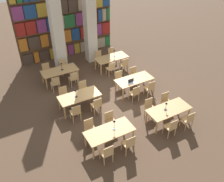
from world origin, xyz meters
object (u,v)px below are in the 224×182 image
object	(u,v)px
reading_table_1	(169,110)
laptop	(132,83)
chair_6	(188,119)
chair_7	(166,101)
chair_19	(64,66)
pillar_left	(55,19)
chair_9	(64,95)
chair_16	(55,83)
reading_table_4	(60,72)
chair_3	(110,121)
chair_14	(150,88)
reading_table_3	(134,80)
desk_lamp_1	(166,105)
chair_10	(97,105)
chair_21	(99,58)
desk_lamp_4	(114,52)
reading_table_0	(109,132)
desk_lamp_0	(114,123)
chair_18	(73,78)
chair_2	(129,143)
chair_20	(111,68)
chair_15	(134,74)
chair_4	(171,127)
chair_13	(120,79)
chair_23	(112,54)
reading_table_5	(111,58)
pillar_center	(89,13)
reading_table_2	(79,97)
chair_0	(107,153)
chair_11	(84,89)
chair_8	(76,112)
chair_1	(90,128)
chair_5	(150,107)
desk_lamp_2	(76,92)
desk_lamp_3	(61,65)

from	to	relation	value
reading_table_1	laptop	world-z (taller)	laptop
chair_6	chair_7	distance (m)	1.45
reading_table_1	chair_19	world-z (taller)	chair_19
pillar_left	chair_9	world-z (taller)	pillar_left
chair_16	reading_table_4	bearing A→B (deg)	54.58
chair_3	chair_14	world-z (taller)	same
reading_table_3	chair_19	bearing A→B (deg)	126.59
desk_lamp_1	chair_10	world-z (taller)	desk_lamp_1
chair_6	chair_21	world-z (taller)	same
laptop	desk_lamp_4	distance (m)	2.95
reading_table_0	desk_lamp_0	size ratio (longest dim) A/B	4.15
chair_10	chair_18	xyz separation A→B (m)	(-0.07, 2.62, 0.00)
chair_2	chair_20	xyz separation A→B (m)	(2.12, 5.25, 0.00)
chair_15	desk_lamp_4	xyz separation A→B (m)	(-0.15, 1.89, 0.55)
chair_6	chair_9	xyz separation A→B (m)	(-3.96, 4.21, 0.00)
chair_4	chair_7	distance (m)	1.72
desk_lamp_4	chair_4	bearing A→B (deg)	-97.24
pillar_left	reading_table_0	distance (m)	7.20
chair_13	chair_23	xyz separation A→B (m)	(1.00, 2.63, 0.00)
desk_lamp_4	reading_table_5	bearing A→B (deg)	176.36
pillar_center	reading_table_4	bearing A→B (deg)	-149.93
chair_10	reading_table_4	world-z (taller)	chair_10
reading_table_2	chair_10	bearing A→B (deg)	-54.15
reading_table_0	chair_0	size ratio (longest dim) A/B	2.16
chair_19	laptop	bearing A→B (deg)	121.17
chair_20	chair_11	bearing A→B (deg)	-152.65
chair_2	reading_table_3	distance (m)	4.14
reading_table_3	chair_8	bearing A→B (deg)	-169.26
chair_1	chair_14	xyz separation A→B (m)	(3.83, 1.17, 0.00)
pillar_left	chair_2	size ratio (longest dim) A/B	6.73
reading_table_1	chair_21	xyz separation A→B (m)	(-0.31, 6.05, -0.17)
chair_11	chair_1	bearing A→B (deg)	71.38
chair_19	chair_20	bearing A→B (deg)	145.88
chair_2	chair_5	size ratio (longest dim) A/B	1.00
desk_lamp_1	chair_2	bearing A→B (deg)	-163.46
chair_11	chair_18	bearing A→B (deg)	-86.47
reading_table_3	chair_15	xyz separation A→B (m)	(0.47, 0.73, -0.17)
chair_2	chair_10	xyz separation A→B (m)	(-0.03, 2.68, 0.00)
reading_table_1	reading_table_5	xyz separation A→B (m)	(0.13, 5.33, 0.00)
reading_table_1	chair_21	bearing A→B (deg)	92.91
chair_5	desk_lamp_2	world-z (taller)	desk_lamp_2
pillar_left	laptop	bearing A→B (deg)	-64.39
chair_4	chair_19	distance (m)	7.15
reading_table_2	chair_16	distance (m)	1.98
chair_4	pillar_center	bearing A→B (deg)	89.95
pillar_left	chair_19	world-z (taller)	pillar_left
desk_lamp_3	chair_18	bearing A→B (deg)	-63.48
chair_14	desk_lamp_0	bearing A→B (deg)	-148.67
reading_table_1	chair_20	size ratio (longest dim) A/B	2.16
chair_3	reading_table_0	bearing A→B (deg)	58.87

